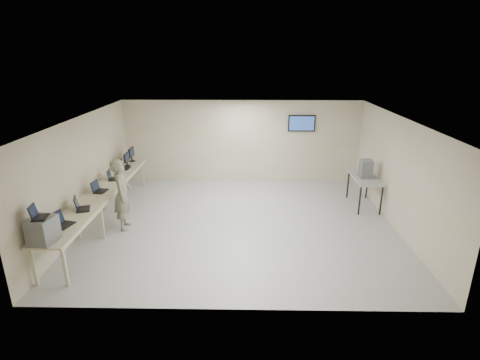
{
  "coord_description": "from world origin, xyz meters",
  "views": [
    {
      "loc": [
        0.17,
        -9.0,
        4.33
      ],
      "look_at": [
        0.0,
        0.2,
        1.15
      ],
      "focal_mm": 28.0,
      "sensor_mm": 36.0,
      "label": 1
    }
  ],
  "objects_px": {
    "soldier": "(122,194)",
    "workbench": "(102,193)",
    "side_table": "(365,180)",
    "equipment_box": "(43,230)"
  },
  "relations": [
    {
      "from": "equipment_box",
      "to": "side_table",
      "type": "distance_m",
      "value": 8.3
    },
    {
      "from": "equipment_box",
      "to": "side_table",
      "type": "bearing_deg",
      "value": 37.52
    },
    {
      "from": "workbench",
      "to": "equipment_box",
      "type": "distance_m",
      "value": 2.77
    },
    {
      "from": "soldier",
      "to": "workbench",
      "type": "bearing_deg",
      "value": 55.91
    },
    {
      "from": "equipment_box",
      "to": "soldier",
      "type": "distance_m",
      "value": 2.56
    },
    {
      "from": "workbench",
      "to": "side_table",
      "type": "xyz_separation_m",
      "value": [
        7.19,
        1.28,
        -0.01
      ]
    },
    {
      "from": "equipment_box",
      "to": "soldier",
      "type": "xyz_separation_m",
      "value": [
        0.7,
        2.45,
        -0.23
      ]
    },
    {
      "from": "workbench",
      "to": "side_table",
      "type": "height_order",
      "value": "workbench"
    },
    {
      "from": "equipment_box",
      "to": "side_table",
      "type": "height_order",
      "value": "equipment_box"
    },
    {
      "from": "soldier",
      "to": "side_table",
      "type": "bearing_deg",
      "value": -85.54
    }
  ]
}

